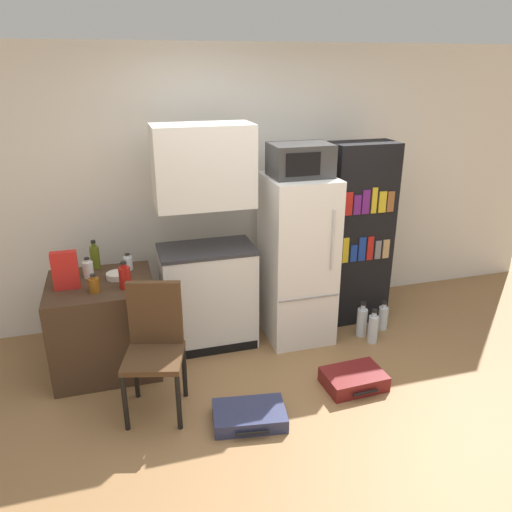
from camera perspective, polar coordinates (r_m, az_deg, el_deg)
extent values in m
plane|color=olive|center=(3.69, 6.18, -19.16)|extent=(24.00, 24.00, 0.00)
cube|color=white|center=(4.89, 0.11, 8.18)|extent=(6.40, 0.10, 2.56)
cube|color=#422D1E|center=(4.30, -16.92, -7.52)|extent=(0.82, 0.75, 0.76)
cube|color=silver|center=(4.45, -5.47, -4.75)|extent=(0.80, 0.47, 0.88)
cube|color=#333338|center=(4.27, -5.68, 0.78)|extent=(0.81, 0.48, 0.03)
cube|color=silver|center=(4.07, -6.04, 10.20)|extent=(0.80, 0.40, 0.66)
cube|color=black|center=(4.43, -4.68, -10.74)|extent=(0.77, 0.01, 0.08)
cube|color=white|center=(4.46, 4.72, -0.36)|extent=(0.57, 0.62, 1.49)
cube|color=gray|center=(4.29, 6.10, -4.81)|extent=(0.54, 0.01, 0.01)
cylinder|color=silver|center=(4.15, 8.79, 1.77)|extent=(0.02, 0.02, 0.52)
cube|color=#333333|center=(4.22, 5.09, 10.87)|extent=(0.50, 0.36, 0.27)
cube|color=black|center=(4.03, 5.43, 10.38)|extent=(0.29, 0.01, 0.18)
cube|color=black|center=(4.81, 11.61, 2.38)|extent=(0.59, 0.33, 1.73)
cube|color=gold|center=(4.60, 10.20, 0.63)|extent=(0.06, 0.01, 0.24)
cube|color=#193899|center=(4.65, 11.09, 0.29)|extent=(0.06, 0.01, 0.16)
cube|color=#193899|center=(4.67, 12.03, 0.77)|extent=(0.07, 0.01, 0.23)
cube|color=red|center=(4.71, 12.92, 0.87)|extent=(0.06, 0.01, 0.23)
cube|color=slate|center=(4.76, 13.77, 0.68)|extent=(0.06, 0.01, 0.18)
cube|color=tan|center=(4.80, 14.63, 0.79)|extent=(0.06, 0.01, 0.18)
cube|color=red|center=(4.47, 10.56, 5.87)|extent=(0.07, 0.01, 0.21)
cube|color=#661E75|center=(4.51, 11.50, 5.74)|extent=(0.07, 0.01, 0.18)
cube|color=#661E75|center=(4.54, 12.45, 6.04)|extent=(0.07, 0.01, 0.22)
cube|color=gold|center=(4.58, 13.38, 6.19)|extent=(0.05, 0.01, 0.23)
cube|color=gold|center=(4.62, 14.26, 6.00)|extent=(0.07, 0.01, 0.19)
cube|color=brown|center=(4.67, 15.14, 6.01)|extent=(0.07, 0.01, 0.19)
cylinder|color=#566619|center=(4.39, -17.92, -0.16)|extent=(0.08, 0.08, 0.19)
cylinder|color=#566619|center=(4.36, -18.09, 1.23)|extent=(0.03, 0.03, 0.03)
cylinder|color=black|center=(4.35, -18.13, 1.57)|extent=(0.04, 0.04, 0.02)
cylinder|color=silver|center=(4.30, -14.41, -0.82)|extent=(0.07, 0.07, 0.11)
cylinder|color=silver|center=(4.28, -14.48, -0.01)|extent=(0.03, 0.03, 0.02)
cylinder|color=black|center=(4.27, -14.50, 0.19)|extent=(0.04, 0.04, 0.01)
cylinder|color=white|center=(4.23, -18.63, -1.50)|extent=(0.08, 0.08, 0.13)
cylinder|color=white|center=(4.20, -18.75, -0.51)|extent=(0.04, 0.04, 0.02)
cylinder|color=black|center=(4.20, -18.78, -0.27)|extent=(0.04, 0.04, 0.01)
cylinder|color=brown|center=(3.95, -18.02, -3.20)|extent=(0.08, 0.08, 0.11)
cylinder|color=brown|center=(3.93, -18.12, -2.31)|extent=(0.04, 0.04, 0.02)
cylinder|color=black|center=(3.92, -18.15, -2.10)|extent=(0.04, 0.04, 0.01)
cylinder|color=#AD1914|center=(3.95, -14.74, -2.41)|extent=(0.09, 0.09, 0.17)
cylinder|color=#AD1914|center=(3.91, -14.88, -1.07)|extent=(0.04, 0.04, 0.03)
cylinder|color=black|center=(3.90, -14.91, -0.74)|extent=(0.05, 0.05, 0.02)
cylinder|color=silver|center=(4.17, -15.61, -2.16)|extent=(0.17, 0.17, 0.05)
cube|color=red|center=(4.05, -20.97, -1.54)|extent=(0.19, 0.07, 0.30)
cylinder|color=black|center=(3.65, -14.73, -15.95)|extent=(0.04, 0.04, 0.44)
cylinder|color=black|center=(3.59, -8.83, -16.19)|extent=(0.04, 0.04, 0.44)
cylinder|color=black|center=(3.94, -13.58, -12.78)|extent=(0.04, 0.04, 0.44)
cylinder|color=black|center=(3.88, -8.19, -12.93)|extent=(0.04, 0.04, 0.44)
cube|color=#4C331E|center=(3.63, -11.61, -11.35)|extent=(0.49, 0.49, 0.04)
cube|color=#4C331E|center=(3.65, -11.45, -6.37)|extent=(0.38, 0.14, 0.48)
cube|color=navy|center=(3.70, -0.77, -17.77)|extent=(0.55, 0.40, 0.10)
cylinder|color=black|center=(3.57, -0.40, -19.60)|extent=(0.23, 0.05, 0.02)
cube|color=maroon|center=(4.11, 11.10, -13.64)|extent=(0.48, 0.34, 0.12)
cylinder|color=black|center=(3.98, 12.41, -15.01)|extent=(0.21, 0.03, 0.02)
cylinder|color=silver|center=(4.77, 11.99, -7.43)|extent=(0.09, 0.09, 0.27)
cylinder|color=silver|center=(4.69, 12.13, -5.73)|extent=(0.04, 0.04, 0.05)
cylinder|color=black|center=(4.68, 12.17, -5.31)|extent=(0.05, 0.05, 0.03)
cylinder|color=silver|center=(4.93, 14.30, -6.89)|extent=(0.09, 0.09, 0.23)
cylinder|color=silver|center=(4.87, 14.44, -5.51)|extent=(0.04, 0.04, 0.04)
cylinder|color=black|center=(4.86, 14.48, -5.18)|extent=(0.05, 0.05, 0.02)
cylinder|color=silver|center=(4.68, 13.23, -8.15)|extent=(0.09, 0.09, 0.26)
cylinder|color=silver|center=(4.61, 13.39, -6.51)|extent=(0.04, 0.04, 0.05)
cylinder|color=black|center=(4.60, 13.42, -6.11)|extent=(0.05, 0.05, 0.03)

